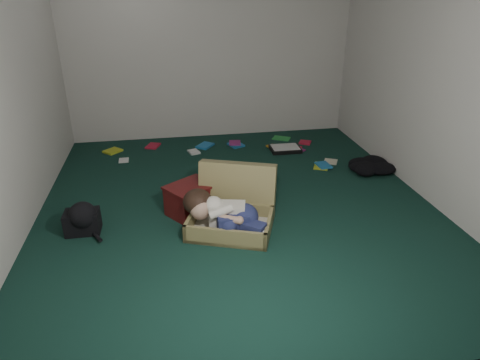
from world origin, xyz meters
name	(u,v)px	position (x,y,z in m)	size (l,w,h in m)	color
floor	(237,204)	(0.00, 0.00, 0.00)	(4.50, 4.50, 0.00)	#113128
wall_back	(210,46)	(0.00, 2.25, 1.30)	(4.50, 4.50, 0.00)	silver
wall_front	(322,183)	(0.00, -2.25, 1.30)	(4.50, 4.50, 0.00)	silver
wall_left	(3,88)	(-2.00, 0.00, 1.30)	(4.50, 4.50, 0.00)	silver
wall_right	(436,72)	(2.00, 0.00, 1.30)	(4.50, 4.50, 0.00)	silver
suitcase	(233,208)	(-0.10, -0.37, 0.17)	(0.96, 0.95, 0.55)	#8F834E
person	(224,213)	(-0.22, -0.53, 0.21)	(0.74, 0.59, 0.34)	white
maroon_bin	(191,199)	(-0.48, -0.10, 0.16)	(0.57, 0.55, 0.31)	#4F1010
backpack	(82,221)	(-1.50, -0.28, 0.12)	(0.38, 0.31, 0.23)	black
clothing_pile	(366,166)	(1.70, 0.58, 0.07)	(0.45, 0.37, 0.14)	black
paper_tray	(285,149)	(0.91, 1.43, 0.03)	(0.41, 0.31, 0.06)	black
book_scatter	(236,150)	(0.25, 1.53, 0.01)	(2.98, 1.33, 0.02)	#B9C923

